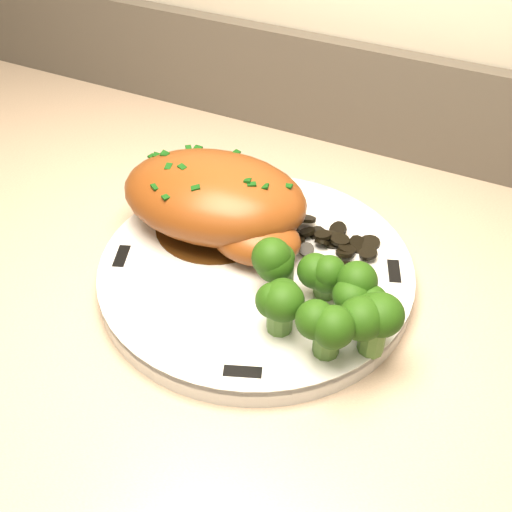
% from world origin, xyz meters
% --- Properties ---
extents(plate, '(0.30, 0.30, 0.02)m').
position_xyz_m(plate, '(-0.30, 1.73, 0.91)').
color(plate, silver).
rests_on(plate, counter).
extents(rim_accent_0, '(0.02, 0.03, 0.00)m').
position_xyz_m(rim_accent_0, '(-0.18, 1.77, 0.92)').
color(rim_accent_0, black).
rests_on(rim_accent_0, plate).
extents(rim_accent_1, '(0.03, 0.02, 0.00)m').
position_xyz_m(rim_accent_1, '(-0.34, 1.84, 0.92)').
color(rim_accent_1, black).
rests_on(rim_accent_1, plate).
extents(rim_accent_2, '(0.02, 0.03, 0.00)m').
position_xyz_m(rim_accent_2, '(-0.41, 1.68, 0.92)').
color(rim_accent_2, black).
rests_on(rim_accent_2, plate).
extents(rim_accent_3, '(0.03, 0.02, 0.00)m').
position_xyz_m(rim_accent_3, '(-0.25, 1.61, 0.92)').
color(rim_accent_3, black).
rests_on(rim_accent_3, plate).
extents(gravy_pool, '(0.11, 0.11, 0.00)m').
position_xyz_m(gravy_pool, '(-0.35, 1.76, 0.92)').
color(gravy_pool, '#3D210B').
rests_on(gravy_pool, plate).
extents(chicken_breast, '(0.19, 0.14, 0.07)m').
position_xyz_m(chicken_breast, '(-0.35, 1.76, 0.95)').
color(chicken_breast, brown).
rests_on(chicken_breast, plate).
extents(mushroom_pile, '(0.08, 0.06, 0.02)m').
position_xyz_m(mushroom_pile, '(-0.25, 1.77, 0.92)').
color(mushroom_pile, black).
rests_on(mushroom_pile, plate).
extents(broccoli_florets, '(0.12, 0.09, 0.05)m').
position_xyz_m(broccoli_florets, '(-0.22, 1.69, 0.95)').
color(broccoli_florets, '#507B34').
rests_on(broccoli_florets, plate).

